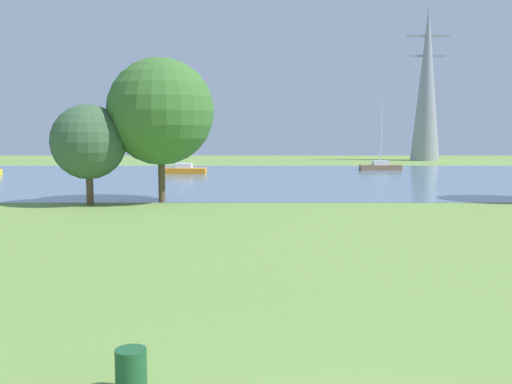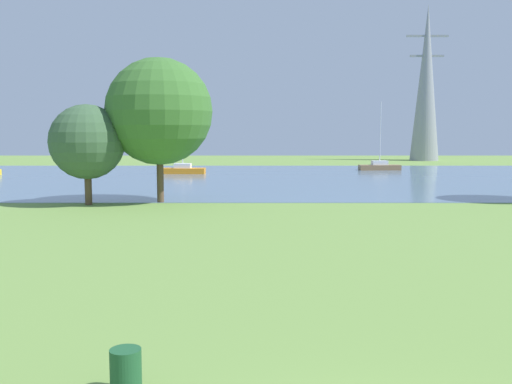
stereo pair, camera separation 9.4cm
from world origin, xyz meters
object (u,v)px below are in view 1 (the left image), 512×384
object	(u,v)px
sailboat_brown	(379,166)
tree_east_far	(87,142)
tree_west_near	(159,112)
litter_bin	(130,371)
sailboat_orange	(182,170)
electricity_pylon	(425,83)

from	to	relation	value
sailboat_brown	tree_east_far	bearing A→B (deg)	-127.94
sailboat_brown	tree_west_near	size ratio (longest dim) A/B	0.86
litter_bin	tree_east_far	bearing A→B (deg)	107.20
sailboat_brown	tree_east_far	size ratio (longest dim) A/B	1.27
sailboat_orange	electricity_pylon	size ratio (longest dim) A/B	0.23
litter_bin	electricity_pylon	bearing A→B (deg)	70.69
litter_bin	tree_west_near	distance (m)	28.61
litter_bin	sailboat_brown	size ratio (longest dim) A/B	0.10
tree_east_far	sailboat_brown	bearing A→B (deg)	52.06
litter_bin	electricity_pylon	xyz separation A→B (m)	(28.55, 81.47, 11.51)
litter_bin	sailboat_orange	size ratio (longest dim) A/B	0.15
litter_bin	sailboat_orange	bearing A→B (deg)	96.02
electricity_pylon	litter_bin	bearing A→B (deg)	-109.31
electricity_pylon	tree_west_near	bearing A→B (deg)	-121.16
litter_bin	tree_east_far	size ratio (longest dim) A/B	0.13
tree_east_far	electricity_pylon	size ratio (longest dim) A/B	0.26
litter_bin	sailboat_orange	xyz separation A→B (m)	(-5.59, 52.99, 0.05)
litter_bin	tree_west_near	xyz separation A→B (m)	(-3.90, 27.81, 5.45)
electricity_pylon	sailboat_orange	bearing A→B (deg)	-140.17
litter_bin	electricity_pylon	distance (m)	87.10
sailboat_brown	tree_west_near	distance (m)	37.62
sailboat_orange	sailboat_brown	xyz separation A→B (m)	(22.43, 5.74, 0.03)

